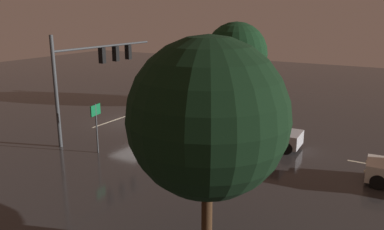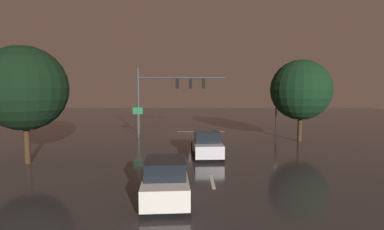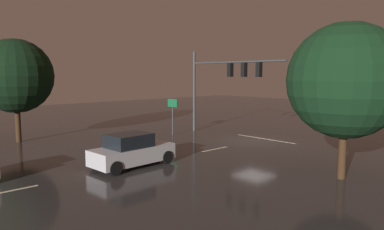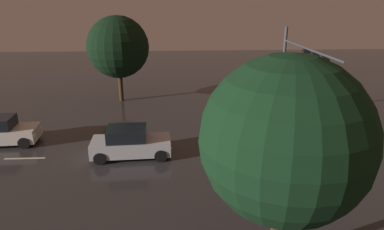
# 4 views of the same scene
# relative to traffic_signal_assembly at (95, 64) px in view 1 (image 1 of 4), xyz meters

# --- Properties ---
(ground_plane) EXTENTS (80.00, 80.00, 0.00)m
(ground_plane) POSITION_rel_traffic_signal_assembly_xyz_m (-3.07, 0.11, -4.49)
(ground_plane) COLOR #2D2B2B
(traffic_signal_assembly) EXTENTS (8.78, 0.47, 6.49)m
(traffic_signal_assembly) POSITION_rel_traffic_signal_assembly_xyz_m (0.00, 0.00, 0.00)
(traffic_signal_assembly) COLOR #383A3D
(traffic_signal_assembly) RESTS_ON ground_plane
(lane_dash_far) EXTENTS (0.16, 2.20, 0.01)m
(lane_dash_far) POSITION_rel_traffic_signal_assembly_xyz_m (-3.07, 4.11, -4.49)
(lane_dash_far) COLOR beige
(lane_dash_far) RESTS_ON ground_plane
(lane_dash_mid) EXTENTS (0.16, 2.20, 0.01)m
(lane_dash_mid) POSITION_rel_traffic_signal_assembly_xyz_m (-3.07, 10.11, -4.49)
(lane_dash_mid) COLOR beige
(lane_dash_mid) RESTS_ON ground_plane
(lane_dash_near) EXTENTS (0.16, 2.20, 0.01)m
(lane_dash_near) POSITION_rel_traffic_signal_assembly_xyz_m (-3.07, 16.11, -4.49)
(lane_dash_near) COLOR beige
(lane_dash_near) RESTS_ON ground_plane
(stop_bar) EXTENTS (5.00, 0.16, 0.01)m
(stop_bar) POSITION_rel_traffic_signal_assembly_xyz_m (-3.07, -1.18, -4.49)
(stop_bar) COLOR beige
(stop_bar) RESTS_ON ground_plane
(car_approaching) EXTENTS (2.10, 4.44, 1.70)m
(car_approaching) POSITION_rel_traffic_signal_assembly_xyz_m (-3.08, 10.29, -3.69)
(car_approaching) COLOR #B7B7BC
(car_approaching) RESTS_ON ground_plane
(street_lamp_left_kerb) EXTENTS (0.44, 0.44, 4.42)m
(street_lamp_left_kerb) POSITION_rel_traffic_signal_assembly_xyz_m (-11.31, -2.65, -1.34)
(street_lamp_left_kerb) COLOR black
(street_lamp_left_kerb) RESTS_ON ground_plane
(route_sign) EXTENTS (0.89, 0.23, 2.83)m
(route_sign) POSITION_rel_traffic_signal_assembly_xyz_m (2.86, 2.64, -2.45)
(route_sign) COLOR #383A3D
(route_sign) RESTS_ON ground_plane
(tree_left_near) EXTENTS (5.11, 5.11, 6.97)m
(tree_left_near) POSITION_rel_traffic_signal_assembly_xyz_m (-11.36, 4.58, -0.09)
(tree_left_near) COLOR #382314
(tree_left_near) RESTS_ON ground_plane
(tree_right_near) EXTENTS (5.06, 5.06, 7.10)m
(tree_right_near) POSITION_rel_traffic_signal_assembly_xyz_m (7.91, 12.35, 0.06)
(tree_right_near) COLOR #382314
(tree_right_near) RESTS_ON ground_plane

